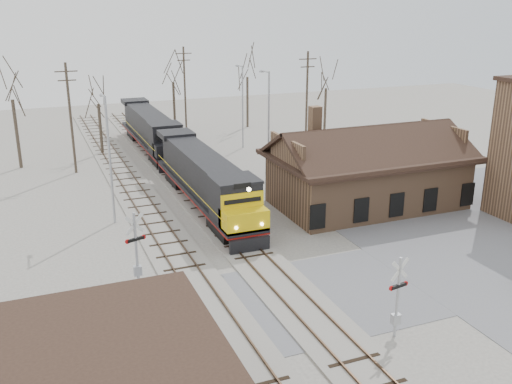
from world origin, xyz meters
The scene contains 21 objects.
ground centered at (0.00, 0.00, 0.00)m, with size 140.00×140.00×0.00m, color #A9A398.
road centered at (0.00, 0.00, 0.01)m, with size 60.00×9.00×0.03m, color slate.
parking_lot centered at (18.00, 4.00, 0.02)m, with size 22.00×26.00×0.03m, color slate.
track_main centered at (0.00, 15.00, 0.07)m, with size 3.40×90.00×0.24m.
track_siding centered at (-4.50, 15.00, 0.07)m, with size 3.40×90.00×0.24m.
depot centered at (11.99, 12.00, 2.41)m, with size 15.20×9.31×7.90m.
locomotive_lead centered at (0.00, 15.95, 2.29)m, with size 2.93×19.64×4.36m.
locomotive_trailing centered at (0.00, 35.87, 2.29)m, with size 2.93×19.64×4.13m.
crossbuck_near centered at (2.91, -4.86, 1.93)m, with size 1.17×0.31×4.13m.
crossbuck_far centered at (-7.50, 4.82, 2.07)m, with size 1.23×0.49×4.46m.
streetlight_a centered at (-7.17, 15.66, 5.17)m, with size 0.25×2.04×9.26m.
streetlight_b centered at (7.44, 21.22, 5.43)m, with size 0.25×2.04×9.77m.
streetlight_c centered at (9.76, 33.81, 5.05)m, with size 0.25×2.04×9.02m.
utility_pole_a centered at (-8.53, 30.28, 5.37)m, with size 2.00×0.24×10.29m.
utility_pole_b centered at (6.04, 43.79, 5.47)m, with size 2.00×0.24×10.48m.
utility_pole_c centered at (15.55, 29.69, 5.56)m, with size 2.00×0.24×10.65m.
tree_a centered at (-13.36, 34.12, 7.76)m, with size 4.45×4.45×10.90m.
tree_b centered at (-5.18, 36.92, 6.18)m, with size 3.55×3.55×8.70m.
tree_c centered at (4.98, 45.30, 7.14)m, with size 4.10×4.10×10.04m.
tree_d centered at (14.46, 44.34, 7.52)m, with size 4.31×4.31×10.56m.
tree_e centered at (21.62, 36.54, 6.55)m, with size 3.76×3.76×9.21m.
Camera 1 is at (-12.21, -24.49, 15.10)m, focal length 40.00 mm.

